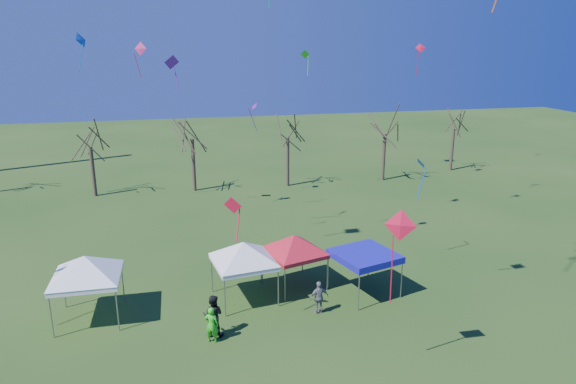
# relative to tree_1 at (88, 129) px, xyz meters

# --- Properties ---
(ground) EXTENTS (140.00, 140.00, 0.00)m
(ground) POSITION_rel_tree_1_xyz_m (10.77, -24.65, -5.79)
(ground) COLOR #204115
(ground) RESTS_ON ground
(tree_1) EXTENTS (3.42, 3.42, 7.54)m
(tree_1) POSITION_rel_tree_1_xyz_m (0.00, 0.00, 0.00)
(tree_1) COLOR #3D2D21
(tree_1) RESTS_ON ground
(tree_2) EXTENTS (3.71, 3.71, 8.18)m
(tree_2) POSITION_rel_tree_1_xyz_m (8.40, -0.27, 0.50)
(tree_2) COLOR #3D2D21
(tree_2) RESTS_ON ground
(tree_3) EXTENTS (3.59, 3.59, 7.91)m
(tree_3) POSITION_rel_tree_1_xyz_m (16.80, -0.60, 0.29)
(tree_3) COLOR #3D2D21
(tree_3) RESTS_ON ground
(tree_4) EXTENTS (3.58, 3.58, 7.89)m
(tree_4) POSITION_rel_tree_1_xyz_m (26.12, -0.65, 0.27)
(tree_4) COLOR #3D2D21
(tree_4) RESTS_ON ground
(tree_5) EXTENTS (3.39, 3.39, 7.46)m
(tree_5) POSITION_rel_tree_1_xyz_m (34.49, 1.42, -0.06)
(tree_5) COLOR #3D2D21
(tree_5) RESTS_ON ground
(tent_white_west) EXTENTS (4.23, 4.23, 3.73)m
(tent_white_west) POSITION_rel_tree_1_xyz_m (2.35, -21.44, -2.78)
(tent_white_west) COLOR gray
(tent_white_west) RESTS_ON ground
(tent_white_mid) EXTENTS (4.07, 4.07, 3.62)m
(tent_white_mid) POSITION_rel_tree_1_xyz_m (9.75, -21.18, -2.87)
(tent_white_mid) COLOR gray
(tent_white_mid) RESTS_ON ground
(tent_red) EXTENTS (3.71, 3.71, 3.41)m
(tent_red) POSITION_rel_tree_1_xyz_m (12.59, -20.34, -3.04)
(tent_red) COLOR gray
(tent_red) RESTS_ON ground
(tent_blue) EXTENTS (3.59, 3.59, 2.28)m
(tent_blue) POSITION_rel_tree_1_xyz_m (15.94, -21.94, -3.70)
(tent_blue) COLOR gray
(tent_blue) RESTS_ON ground
(person_green) EXTENTS (0.71, 0.58, 1.68)m
(person_green) POSITION_rel_tree_1_xyz_m (7.79, -24.73, -4.95)
(person_green) COLOR green
(person_green) RESTS_ON ground
(person_dark) EXTENTS (1.14, 1.02, 1.95)m
(person_dark) POSITION_rel_tree_1_xyz_m (7.91, -24.21, -4.82)
(person_dark) COLOR black
(person_dark) RESTS_ON ground
(person_grey) EXTENTS (1.02, 0.53, 1.66)m
(person_grey) POSITION_rel_tree_1_xyz_m (13.08, -23.40, -4.96)
(person_grey) COLOR slate
(person_grey) RESTS_ON ground
(kite_12) EXTENTS (0.97, 0.65, 2.79)m
(kite_12) POSITION_rel_tree_1_xyz_m (28.10, -2.68, 6.34)
(kite_12) COLOR red
(kite_12) RESTS_ON ground
(kite_2) EXTENTS (1.02, 1.30, 2.93)m
(kite_2) POSITION_rel_tree_1_xyz_m (0.75, -3.90, 7.02)
(kite_2) COLOR blue
(kite_2) RESTS_ON ground
(kite_11) EXTENTS (1.29, 1.06, 2.47)m
(kite_11) POSITION_rel_tree_1_xyz_m (6.97, -7.68, 5.56)
(kite_11) COLOR purple
(kite_11) RESTS_ON ground
(kite_13) EXTENTS (0.94, 0.81, 2.45)m
(kite_13) POSITION_rel_tree_1_xyz_m (4.92, -6.76, 6.41)
(kite_13) COLOR #CE2D71
(kite_13) RESTS_ON ground
(kite_19) EXTENTS (0.85, 0.67, 2.08)m
(kite_19) POSITION_rel_tree_1_xyz_m (17.67, -3.20, 5.88)
(kite_19) COLOR green
(kite_19) RESTS_ON ground
(kite_17) EXTENTS (0.55, 0.82, 2.48)m
(kite_17) POSITION_rel_tree_1_xyz_m (20.56, -18.53, 0.13)
(kite_17) COLOR blue
(kite_17) RESTS_ON ground
(kite_5) EXTENTS (1.18, 0.84, 3.88)m
(kite_5) POSITION_rel_tree_1_xyz_m (14.53, -28.59, 0.40)
(kite_5) COLOR red
(kite_5) RESTS_ON ground
(kite_22) EXTENTS (0.75, 0.84, 2.38)m
(kite_22) POSITION_rel_tree_1_xyz_m (13.30, -3.64, 1.79)
(kite_22) COLOR purple
(kite_22) RESTS_ON ground
(kite_1) EXTENTS (0.89, 0.72, 1.98)m
(kite_1) POSITION_rel_tree_1_xyz_m (8.99, -23.95, 0.17)
(kite_1) COLOR red
(kite_1) RESTS_ON ground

